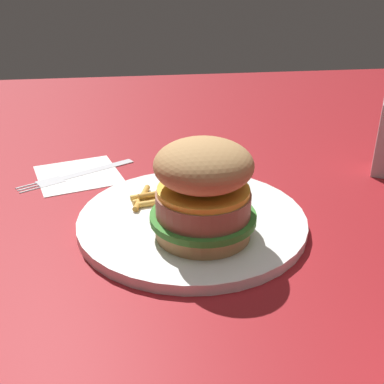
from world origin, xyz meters
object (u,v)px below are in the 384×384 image
object	(u,v)px
napkin	(78,174)
fork	(77,173)
plate	(192,220)
fries_pile	(166,196)
sandwich	(203,190)

from	to	relation	value
napkin	fork	distance (m)	0.00
plate	fries_pile	bearing A→B (deg)	30.68
plate	sandwich	distance (m)	0.07
plate	fries_pile	world-z (taller)	fries_pile
plate	sandwich	world-z (taller)	sandwich
fries_pile	napkin	distance (m)	0.16
sandwich	napkin	xyz separation A→B (m)	(0.20, 0.15, -0.06)
sandwich	plate	bearing A→B (deg)	8.32
napkin	fries_pile	bearing A→B (deg)	-135.55
fries_pile	napkin	bearing A→B (deg)	44.45
fries_pile	sandwich	bearing A→B (deg)	-159.29
plate	napkin	size ratio (longest dim) A/B	2.36
sandwich	napkin	distance (m)	0.26
fork	sandwich	bearing A→B (deg)	-143.65
plate	fork	xyz separation A→B (m)	(0.16, 0.14, -0.00)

